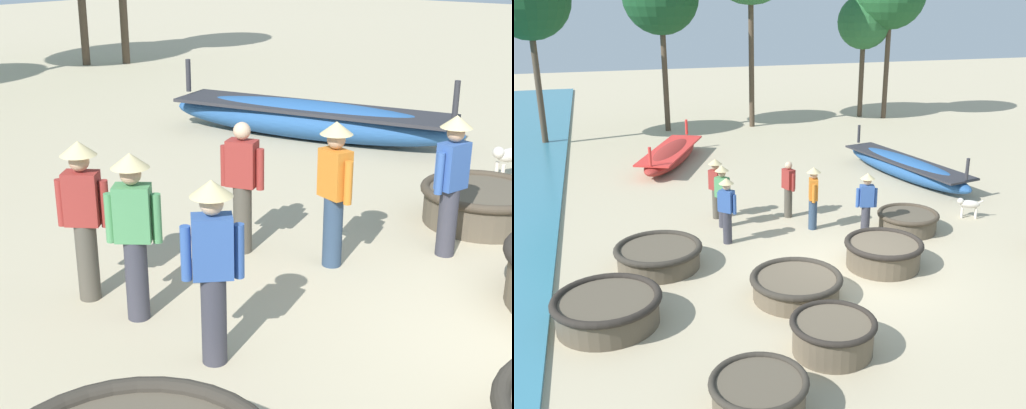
# 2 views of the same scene
# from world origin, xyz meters

# --- Properties ---
(coracle_front_right) EXTENTS (1.58, 1.58, 0.51)m
(coracle_front_right) POSITION_xyz_m (2.32, 2.02, 0.28)
(coracle_front_right) COLOR brown
(coracle_front_right) RESTS_ON ground
(long_boat_blue_hull) EXTENTS (2.26, 5.88, 1.31)m
(long_boat_blue_hull) POSITION_xyz_m (4.56, 6.26, 0.38)
(long_boat_blue_hull) COLOR #285693
(long_boat_blue_hull) RESTS_ON ground
(fisherman_standing_right) EXTENTS (0.40, 0.40, 1.67)m
(fisherman_standing_right) POSITION_xyz_m (-2.32, 2.53, 0.96)
(fisherman_standing_right) COLOR #383842
(fisherman_standing_right) RESTS_ON ground
(fisherman_by_coracle) EXTENTS (0.38, 0.44, 1.67)m
(fisherman_by_coracle) POSITION_xyz_m (-2.20, 3.63, 0.96)
(fisherman_by_coracle) COLOR #383842
(fisherman_by_coracle) RESTS_ON ground
(fisherman_hauling) EXTENTS (0.32, 0.51, 1.57)m
(fisherman_hauling) POSITION_xyz_m (-0.32, 3.87, 0.84)
(fisherman_hauling) COLOR #4C473D
(fisherman_hauling) RESTS_ON ground
(fisherman_standing_left) EXTENTS (0.37, 0.45, 1.67)m
(fisherman_standing_left) POSITION_xyz_m (-2.23, 4.33, 0.96)
(fisherman_standing_left) COLOR #4C473D
(fisherman_standing_left) RESTS_ON ground
(fisherman_with_hat) EXTENTS (0.52, 0.36, 1.67)m
(fisherman_with_hat) POSITION_xyz_m (1.09, 1.95, 0.96)
(fisherman_with_hat) COLOR #383842
(fisherman_with_hat) RESTS_ON ground
(fisherman_crouching) EXTENTS (0.36, 0.51, 1.67)m
(fisherman_crouching) POSITION_xyz_m (0.01, 2.83, 0.96)
(fisherman_crouching) COLOR #2D425B
(fisherman_crouching) RESTS_ON ground
(dog) EXTENTS (0.62, 0.43, 0.55)m
(dog) POSITION_xyz_m (4.38, 2.43, 0.37)
(dog) COLOR beige
(dog) RESTS_ON ground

